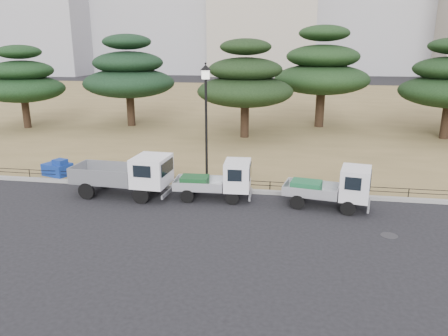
% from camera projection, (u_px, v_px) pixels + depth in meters
% --- Properties ---
extents(ground, '(220.00, 220.00, 0.00)m').
position_uv_depth(ground, '(216.00, 212.00, 17.67)').
color(ground, black).
extents(lawn, '(120.00, 56.00, 0.15)m').
position_uv_depth(lawn, '(269.00, 107.00, 46.68)').
color(lawn, olive).
rests_on(lawn, ground).
extents(curb, '(120.00, 0.25, 0.16)m').
position_uv_depth(curb, '(226.00, 190.00, 20.12)').
color(curb, gray).
rests_on(curb, ground).
extents(truck_large, '(4.42, 1.96, 1.89)m').
position_uv_depth(truck_large, '(127.00, 173.00, 19.28)').
color(truck_large, black).
rests_on(truck_large, ground).
extents(truck_kei_front, '(3.35, 1.57, 1.74)m').
position_uv_depth(truck_kei_front, '(219.00, 180.00, 18.96)').
color(truck_kei_front, black).
rests_on(truck_kei_front, ground).
extents(truck_kei_rear, '(3.61, 2.00, 1.79)m').
position_uv_depth(truck_kei_rear, '(333.00, 187.00, 17.92)').
color(truck_kei_rear, black).
rests_on(truck_kei_rear, ground).
extents(street_lamp, '(0.50, 0.50, 5.55)m').
position_uv_depth(street_lamp, '(206.00, 106.00, 19.52)').
color(street_lamp, black).
rests_on(street_lamp, lawn).
extents(pipe_fence, '(38.00, 0.04, 0.40)m').
position_uv_depth(pipe_fence, '(227.00, 182.00, 20.16)').
color(pipe_fence, black).
rests_on(pipe_fence, lawn).
extents(tarp_pile, '(1.52, 1.30, 0.86)m').
position_uv_depth(tarp_pile, '(58.00, 169.00, 22.07)').
color(tarp_pile, navy).
rests_on(tarp_pile, lawn).
extents(manhole, '(0.60, 0.60, 0.01)m').
position_uv_depth(manhole, '(389.00, 236.00, 15.49)').
color(manhole, '#2D2D30').
rests_on(manhole, ground).
extents(pine_west_far, '(6.32, 6.32, 6.38)m').
position_uv_depth(pine_west_far, '(22.00, 81.00, 33.82)').
color(pine_west_far, black).
rests_on(pine_west_far, lawn).
extents(pine_west_near, '(7.20, 7.20, 7.20)m').
position_uv_depth(pine_west_near, '(129.00, 74.00, 34.59)').
color(pine_west_near, black).
rests_on(pine_west_near, lawn).
extents(pine_center_left, '(6.69, 6.69, 6.80)m').
position_uv_depth(pine_center_left, '(245.00, 81.00, 30.19)').
color(pine_center_left, black).
rests_on(pine_center_left, lawn).
extents(pine_center_right, '(7.40, 7.40, 7.85)m').
position_uv_depth(pine_center_right, '(322.00, 69.00, 33.99)').
color(pine_center_right, black).
rests_on(pine_center_right, lawn).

